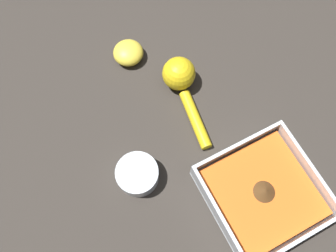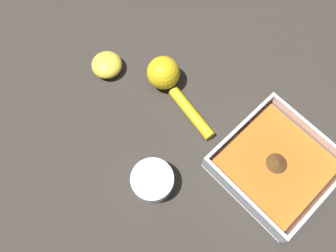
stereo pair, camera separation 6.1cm
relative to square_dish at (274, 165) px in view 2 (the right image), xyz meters
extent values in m
plane|color=#332D28|center=(-0.02, -0.04, -0.02)|extent=(4.00, 4.00, 0.00)
cube|color=silver|center=(0.00, 0.00, -0.01)|extent=(0.18, 0.18, 0.01)
cube|color=silver|center=(0.00, 0.09, 0.01)|extent=(0.18, 0.01, 0.04)
cube|color=silver|center=(0.00, -0.09, 0.01)|extent=(0.18, 0.01, 0.04)
cube|color=silver|center=(0.09, 0.00, 0.01)|extent=(0.01, 0.17, 0.04)
cube|color=silver|center=(-0.09, 0.00, 0.01)|extent=(0.01, 0.17, 0.04)
cube|color=orange|center=(0.00, 0.00, 0.00)|extent=(0.17, 0.17, 0.02)
cone|color=#4C3319|center=(0.00, 0.00, 0.02)|extent=(0.04, 0.04, 0.01)
cylinder|color=silver|center=(0.18, -0.13, 0.00)|extent=(0.08, 0.08, 0.04)
cylinder|color=#4C3319|center=(0.18, -0.13, 0.00)|extent=(0.07, 0.07, 0.02)
sphere|color=yellow|center=(0.02, -0.27, 0.02)|extent=(0.07, 0.07, 0.07)
cylinder|color=yellow|center=(0.03, -0.18, -0.01)|extent=(0.04, 0.12, 0.02)
ellipsoid|color=yellow|center=(0.09, -0.37, 0.00)|extent=(0.06, 0.06, 0.03)
camera|label=1|loc=(0.19, 0.01, 0.57)|focal=35.00mm
camera|label=2|loc=(0.24, -0.03, 0.57)|focal=35.00mm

